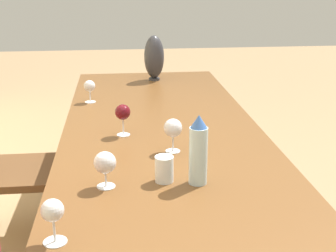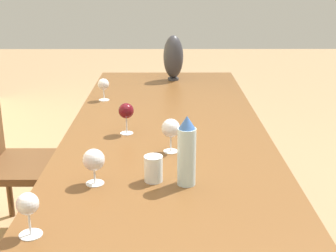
# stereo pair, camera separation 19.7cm
# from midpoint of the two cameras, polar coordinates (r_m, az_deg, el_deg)

# --- Properties ---
(dining_table) EXTENTS (3.07, 0.94, 0.74)m
(dining_table) POSITION_cam_midpoint_polar(r_m,az_deg,el_deg) (2.01, 2.82, -4.53)
(dining_table) COLOR brown
(dining_table) RESTS_ON ground_plane
(water_bottle) EXTENTS (0.07, 0.07, 0.26)m
(water_bottle) POSITION_cam_midpoint_polar(r_m,az_deg,el_deg) (1.64, 5.90, -3.20)
(water_bottle) COLOR #ADCCD6
(water_bottle) RESTS_ON dining_table
(water_tumbler) EXTENTS (0.07, 0.07, 0.10)m
(water_tumbler) POSITION_cam_midpoint_polar(r_m,az_deg,el_deg) (1.69, 1.72, -5.28)
(water_tumbler) COLOR silver
(water_tumbler) RESTS_ON dining_table
(vase) EXTENTS (0.13, 0.13, 0.30)m
(vase) POSITION_cam_midpoint_polar(r_m,az_deg,el_deg) (3.19, 2.52, 8.36)
(vase) COLOR #2D2D33
(vase) RESTS_ON dining_table
(wine_glass_0) EXTENTS (0.07, 0.07, 0.15)m
(wine_glass_0) POSITION_cam_midpoint_polar(r_m,az_deg,el_deg) (2.14, -2.39, 1.73)
(wine_glass_0) COLOR silver
(wine_glass_0) RESTS_ON dining_table
(wine_glass_1) EXTENTS (0.07, 0.07, 0.13)m
(wine_glass_1) POSITION_cam_midpoint_polar(r_m,az_deg,el_deg) (2.71, -5.73, 4.98)
(wine_glass_1) COLOR silver
(wine_glass_1) RESTS_ON dining_table
(wine_glass_2) EXTENTS (0.08, 0.08, 0.13)m
(wine_glass_2) POSITION_cam_midpoint_polar(r_m,az_deg,el_deg) (1.65, -5.53, -4.27)
(wine_glass_2) COLOR silver
(wine_glass_2) RESTS_ON dining_table
(wine_glass_3) EXTENTS (0.08, 0.08, 0.14)m
(wine_glass_3) POSITION_cam_midpoint_polar(r_m,az_deg,el_deg) (1.93, 3.40, -0.38)
(wine_glass_3) COLOR silver
(wine_glass_3) RESTS_ON dining_table
(wine_glass_4) EXTENTS (0.07, 0.07, 0.13)m
(wine_glass_4) POSITION_cam_midpoint_polar(r_m,az_deg,el_deg) (1.37, -12.60, -9.54)
(wine_glass_4) COLOR silver
(wine_glass_4) RESTS_ON dining_table
(chair_far) EXTENTS (0.44, 0.44, 0.96)m
(chair_far) POSITION_cam_midpoint_polar(r_m,az_deg,el_deg) (2.69, -16.38, -3.23)
(chair_far) COLOR brown
(chair_far) RESTS_ON ground_plane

